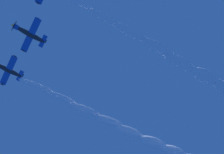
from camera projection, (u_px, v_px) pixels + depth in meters
airplane_left_wingman at (29, 34)px, 70.43m from camera, size 9.37×8.42×2.58m
airplane_right_wingman at (7, 69)px, 76.19m from camera, size 9.37×8.43×2.67m
smoke_trail_lead at (222, 86)px, 74.76m from camera, size 22.28×62.12×9.26m
smoke_trail_right_wingman at (167, 150)px, 85.06m from camera, size 22.13×62.16×8.67m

